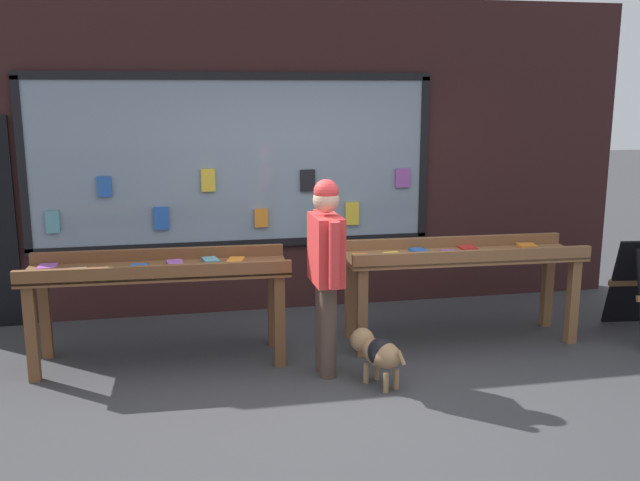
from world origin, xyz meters
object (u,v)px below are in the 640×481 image
(person_browsing, at_px, (326,263))
(small_dog, at_px, (378,351))
(display_table_left, at_px, (159,278))
(display_table_right, at_px, (462,263))

(person_browsing, relative_size, small_dog, 2.91)
(display_table_left, relative_size, person_browsing, 1.36)
(display_table_left, bearing_deg, person_browsing, -22.14)
(display_table_left, relative_size, small_dog, 3.97)
(display_table_right, xyz_separation_m, small_dog, (-1.05, -0.85, -0.47))
(display_table_left, distance_m, person_browsing, 1.47)
(small_dog, bearing_deg, display_table_right, -77.20)
(display_table_right, bearing_deg, display_table_left, -180.00)
(display_table_left, bearing_deg, small_dog, -26.34)
(display_table_right, bearing_deg, small_dog, -141.11)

